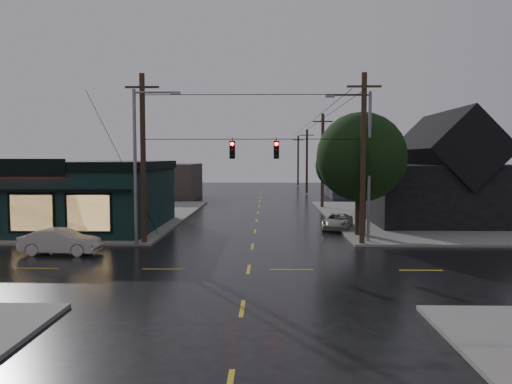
{
  "coord_description": "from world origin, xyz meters",
  "views": [
    {
      "loc": [
        0.85,
        -22.96,
        5.24
      ],
      "look_at": [
        0.23,
        5.31,
        3.26
      ],
      "focal_mm": 35.0,
      "sensor_mm": 36.0,
      "label": 1
    }
  ],
  "objects_px": {
    "suv_silver": "(338,221)",
    "utility_pole_nw": "(145,245)",
    "sedan_cream": "(61,241)",
    "corner_tree": "(361,157)",
    "utility_pole_ne": "(362,245)"
  },
  "relations": [
    {
      "from": "sedan_cream",
      "to": "suv_silver",
      "type": "xyz_separation_m",
      "value": [
        16.3,
        9.78,
        -0.13
      ]
    },
    {
      "from": "corner_tree",
      "to": "sedan_cream",
      "type": "bearing_deg",
      "value": -160.0
    },
    {
      "from": "sedan_cream",
      "to": "corner_tree",
      "type": "bearing_deg",
      "value": -67.84
    },
    {
      "from": "utility_pole_nw",
      "to": "utility_pole_ne",
      "type": "xyz_separation_m",
      "value": [
        13.0,
        0.0,
        0.0
      ]
    },
    {
      "from": "utility_pole_nw",
      "to": "corner_tree",
      "type": "bearing_deg",
      "value": 13.63
    },
    {
      "from": "corner_tree",
      "to": "utility_pole_ne",
      "type": "height_order",
      "value": "corner_tree"
    },
    {
      "from": "utility_pole_nw",
      "to": "sedan_cream",
      "type": "height_order",
      "value": "utility_pole_nw"
    },
    {
      "from": "utility_pole_nw",
      "to": "suv_silver",
      "type": "relative_size",
      "value": 2.49
    },
    {
      "from": "sedan_cream",
      "to": "utility_pole_nw",
      "type": "bearing_deg",
      "value": -49.37
    },
    {
      "from": "corner_tree",
      "to": "sedan_cream",
      "type": "relative_size",
      "value": 1.91
    },
    {
      "from": "corner_tree",
      "to": "utility_pole_ne",
      "type": "xyz_separation_m",
      "value": [
        -0.5,
        -3.27,
        -5.23
      ]
    },
    {
      "from": "corner_tree",
      "to": "sedan_cream",
      "type": "height_order",
      "value": "corner_tree"
    },
    {
      "from": "utility_pole_nw",
      "to": "utility_pole_ne",
      "type": "height_order",
      "value": "same"
    },
    {
      "from": "suv_silver",
      "to": "utility_pole_nw",
      "type": "bearing_deg",
      "value": -136.18
    },
    {
      "from": "corner_tree",
      "to": "sedan_cream",
      "type": "distance_m",
      "value": 18.96
    }
  ]
}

